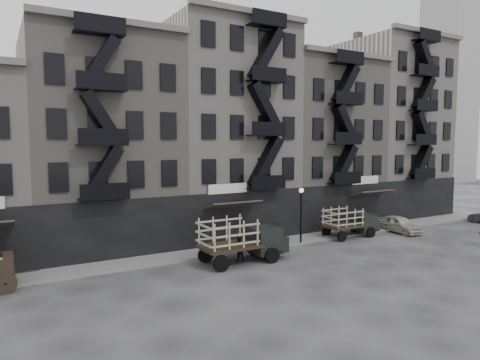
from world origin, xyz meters
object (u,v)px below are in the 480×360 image
car_east (399,224)px  pedestrian_mid (238,249)px  stake_truck_west (242,237)px  stake_truck_east (351,220)px

car_east → pedestrian_mid: bearing=-172.4°
stake_truck_west → stake_truck_east: bearing=9.8°
stake_truck_west → stake_truck_east: 11.53m
stake_truck_west → stake_truck_east: size_ratio=1.19×
stake_truck_east → car_east: 5.04m
stake_truck_east → pedestrian_mid: size_ratio=3.01×
pedestrian_mid → stake_truck_east: bearing=-167.3°
stake_truck_east → car_east: size_ratio=1.19×
stake_truck_west → pedestrian_mid: bearing=99.8°
stake_truck_west → pedestrian_mid: (-0.05, 0.32, -0.85)m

